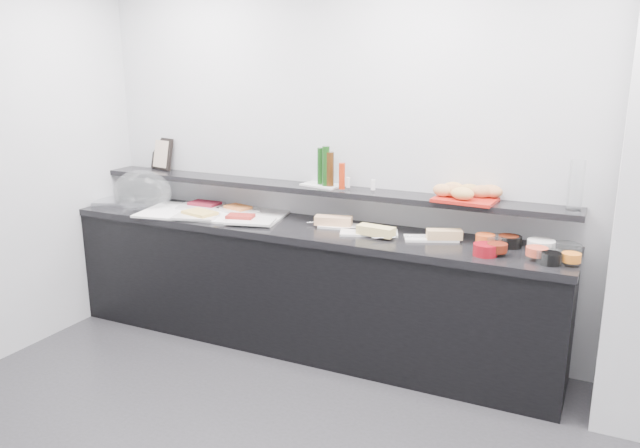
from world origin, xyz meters
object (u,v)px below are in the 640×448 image
at_px(cloche_base, 124,202).
at_px(framed_print, 162,154).
at_px(bread_tray, 465,200).
at_px(condiment_tray, 323,185).
at_px(sandwich_plate_mid, 369,233).
at_px(carafe, 576,185).

distance_m(cloche_base, framed_print, 0.50).
bearing_deg(bread_tray, framed_print, -179.11).
bearing_deg(bread_tray, cloche_base, -172.55).
bearing_deg(cloche_base, condiment_tray, -15.78).
height_order(sandwich_plate_mid, bread_tray, bread_tray).
relative_size(framed_print, carafe, 0.87).
xyz_separation_m(cloche_base, bread_tray, (2.69, 0.17, 0.24)).
relative_size(framed_print, bread_tray, 0.68).
xyz_separation_m(sandwich_plate_mid, bread_tray, (0.59, 0.15, 0.25)).
distance_m(framed_print, bread_tray, 2.53).
bearing_deg(cloche_base, sandwich_plate_mid, -23.26).
height_order(bread_tray, carafe, carafe).
distance_m(condiment_tray, bread_tray, 1.04).
height_order(framed_print, bread_tray, framed_print).
height_order(cloche_base, condiment_tray, condiment_tray).
bearing_deg(sandwich_plate_mid, framed_print, 151.17).
bearing_deg(cloche_base, framed_print, 37.44).
height_order(cloche_base, carafe, carafe).
relative_size(sandwich_plate_mid, carafe, 1.27).
bearing_deg(condiment_tray, bread_tray, 7.96).
relative_size(sandwich_plate_mid, framed_print, 1.47).
relative_size(sandwich_plate_mid, bread_tray, 1.00).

